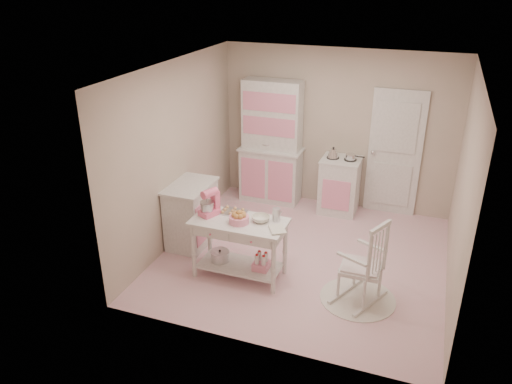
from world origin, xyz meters
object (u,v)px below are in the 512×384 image
hutch (271,142)px  rocking_chair (361,260)px  stove (340,185)px  base_cabinet (191,214)px  stand_mixer (209,203)px  work_table (239,248)px  bread_basket (239,219)px

hutch → rocking_chair: hutch is taller
stove → base_cabinet: size_ratio=1.00×
stand_mixer → base_cabinet: bearing=160.3°
rocking_chair → stand_mixer: bearing=-155.9°
base_cabinet → hutch: bearing=72.0°
stove → base_cabinet: 2.52m
stove → base_cabinet: (-1.79, -1.77, 0.00)m
hutch → work_table: hutch is taller
stove → base_cabinet: same height
bread_basket → stove: bearing=71.2°
base_cabinet → rocking_chair: bearing=-12.4°
rocking_chair → bread_basket: bearing=-153.5°
work_table → stand_mixer: 0.71m
stove → bread_basket: 2.54m
hutch → stove: hutch is taller
stand_mixer → bread_basket: (0.44, -0.07, -0.12)m
base_cabinet → rocking_chair: 2.58m
stove → bread_basket: size_ratio=3.68×
hutch → stove: bearing=-2.4°
work_table → bread_basket: (0.02, -0.05, 0.45)m
hutch → rocking_chair: 3.10m
rocking_chair → stove: bearing=131.9°
rocking_chair → hutch: bearing=153.6°
work_table → rocking_chair: bearing=0.0°
bread_basket → rocking_chair: bearing=1.9°
base_cabinet → bread_basket: 1.22m
hutch → stand_mixer: size_ratio=6.12×
base_cabinet → bread_basket: (0.99, -0.60, 0.39)m
work_table → bread_basket: 0.45m
stove → hutch: bearing=177.6°
hutch → work_table: 2.49m
stove → base_cabinet: bearing=-135.3°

